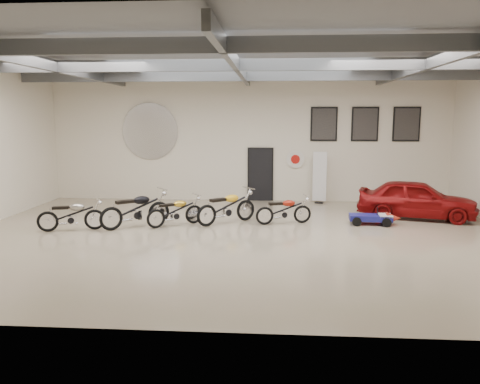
# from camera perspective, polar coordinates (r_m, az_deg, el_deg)

# --- Properties ---
(floor) EXTENTS (16.00, 12.00, 0.01)m
(floor) POSITION_cam_1_polar(r_m,az_deg,el_deg) (13.36, -0.36, -5.47)
(floor) COLOR tan
(floor) RESTS_ON ground
(ceiling) EXTENTS (16.00, 12.00, 0.01)m
(ceiling) POSITION_cam_1_polar(r_m,az_deg,el_deg) (13.04, -0.38, 16.31)
(ceiling) COLOR slate
(ceiling) RESTS_ON back_wall
(back_wall) EXTENTS (16.00, 0.02, 5.00)m
(back_wall) POSITION_cam_1_polar(r_m,az_deg,el_deg) (18.94, 1.01, 6.48)
(back_wall) COLOR #EEE4CD
(back_wall) RESTS_ON floor
(ceiling_beams) EXTENTS (15.80, 11.80, 0.32)m
(ceiling_beams) POSITION_cam_1_polar(r_m,az_deg,el_deg) (13.01, -0.38, 15.22)
(ceiling_beams) COLOR #53575B
(ceiling_beams) RESTS_ON ceiling
(door) EXTENTS (0.92, 0.08, 2.10)m
(door) POSITION_cam_1_polar(r_m,az_deg,el_deg) (18.99, 2.50, 2.09)
(door) COLOR black
(door) RESTS_ON back_wall
(logo_plaque) EXTENTS (2.30, 0.06, 1.16)m
(logo_plaque) POSITION_cam_1_polar(r_m,az_deg,el_deg) (19.50, -10.91, 7.27)
(logo_plaque) COLOR silver
(logo_plaque) RESTS_ON back_wall
(poster_left) EXTENTS (1.05, 0.08, 1.35)m
(poster_left) POSITION_cam_1_polar(r_m,az_deg,el_deg) (18.97, 10.19, 8.15)
(poster_left) COLOR black
(poster_left) RESTS_ON back_wall
(poster_mid) EXTENTS (1.05, 0.08, 1.35)m
(poster_mid) POSITION_cam_1_polar(r_m,az_deg,el_deg) (19.20, 14.99, 8.00)
(poster_mid) COLOR black
(poster_mid) RESTS_ON back_wall
(poster_right) EXTENTS (1.05, 0.08, 1.35)m
(poster_right) POSITION_cam_1_polar(r_m,az_deg,el_deg) (19.57, 19.63, 7.80)
(poster_right) COLOR black
(poster_right) RESTS_ON back_wall
(oil_sign) EXTENTS (0.72, 0.10, 0.72)m
(oil_sign) POSITION_cam_1_polar(r_m,az_deg,el_deg) (18.94, 6.76, 3.99)
(oil_sign) COLOR white
(oil_sign) RESTS_ON back_wall
(banner_stand) EXTENTS (0.57, 0.33, 1.98)m
(banner_stand) POSITION_cam_1_polar(r_m,az_deg,el_deg) (18.64, 9.68, 1.65)
(banner_stand) COLOR white
(banner_stand) RESTS_ON floor
(motorcycle_silver) EXTENTS (2.00, 1.10, 0.99)m
(motorcycle_silver) POSITION_cam_1_polar(r_m,az_deg,el_deg) (14.84, -19.90, -2.59)
(motorcycle_silver) COLOR silver
(motorcycle_silver) RESTS_ON floor
(motorcycle_black) EXTENTS (2.17, 1.94, 1.16)m
(motorcycle_black) POSITION_cam_1_polar(r_m,az_deg,el_deg) (14.75, -12.62, -2.00)
(motorcycle_black) COLOR silver
(motorcycle_black) RESTS_ON floor
(motorcycle_gold) EXTENTS (1.83, 1.53, 0.96)m
(motorcycle_gold) POSITION_cam_1_polar(r_m,az_deg,el_deg) (14.73, -7.90, -2.29)
(motorcycle_gold) COLOR silver
(motorcycle_gold) RESTS_ON floor
(motorcycle_yellow) EXTENTS (2.07, 1.86, 1.11)m
(motorcycle_yellow) POSITION_cam_1_polar(r_m,az_deg,el_deg) (14.91, -1.65, -1.76)
(motorcycle_yellow) COLOR silver
(motorcycle_yellow) RESTS_ON floor
(motorcycle_red) EXTENTS (1.87, 1.02, 0.93)m
(motorcycle_red) POSITION_cam_1_polar(r_m,az_deg,el_deg) (14.91, 5.35, -2.15)
(motorcycle_red) COLOR silver
(motorcycle_red) RESTS_ON floor
(go_kart) EXTENTS (1.65, 0.83, 0.58)m
(go_kart) POSITION_cam_1_polar(r_m,az_deg,el_deg) (15.40, 16.14, -2.77)
(go_kart) COLOR navy
(go_kart) RESTS_ON floor
(vintage_car) EXTENTS (2.50, 4.08, 1.30)m
(vintage_car) POSITION_cam_1_polar(r_m,az_deg,el_deg) (16.78, 20.71, -0.80)
(vintage_car) COLOR maroon
(vintage_car) RESTS_ON floor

